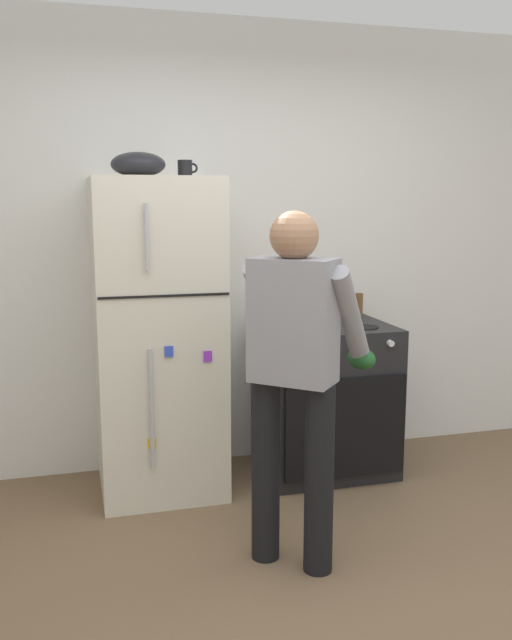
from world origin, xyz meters
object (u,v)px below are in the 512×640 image
(refrigerator, at_px, (158,337))
(red_pot, at_px, (304,317))
(stove_range, at_px, (325,398))
(coffee_mug, at_px, (185,169))
(mixing_bowl, at_px, (138,164))
(pepper_mill, at_px, (359,305))
(person_cook, at_px, (296,360))

(refrigerator, height_order, red_pot, refrigerator)
(refrigerator, bearing_deg, stove_range, -0.57)
(red_pot, bearing_deg, coffee_mug, 171.45)
(red_pot, xyz_separation_m, mixing_bowl, (-0.93, 0.05, 0.86))
(stove_range, xyz_separation_m, red_pot, (-0.16, -0.04, 0.52))
(refrigerator, height_order, mixing_bowl, mixing_bowl)
(red_pot, height_order, pepper_mill, pepper_mill)
(refrigerator, height_order, person_cook, refrigerator)
(person_cook, bearing_deg, stove_range, 61.86)
(red_pot, height_order, coffee_mug, coffee_mug)
(refrigerator, relative_size, red_pot, 5.18)
(person_cook, bearing_deg, pepper_mill, 55.32)
(refrigerator, distance_m, mixing_bowl, 0.95)
(person_cook, xyz_separation_m, pepper_mill, (0.83, 1.19, 0.03))
(refrigerator, bearing_deg, person_cook, -64.19)
(coffee_mug, xyz_separation_m, mixing_bowl, (-0.26, -0.05, 0.02))
(refrigerator, distance_m, person_cook, 1.11)
(coffee_mug, bearing_deg, stove_range, -4.18)
(mixing_bowl, bearing_deg, pepper_mill, 8.20)
(refrigerator, relative_size, person_cook, 1.10)
(refrigerator, relative_size, stove_range, 1.94)
(mixing_bowl, bearing_deg, red_pot, -3.09)
(stove_range, relative_size, red_pot, 2.67)
(mixing_bowl, bearing_deg, coffee_mug, 10.78)
(refrigerator, relative_size, mixing_bowl, 6.06)
(pepper_mill, xyz_separation_m, mixing_bowl, (-1.39, -0.20, 0.84))
(person_cook, distance_m, red_pot, 1.01)
(stove_range, relative_size, coffee_mug, 8.13)
(red_pot, bearing_deg, pepper_mill, 28.52)
(pepper_mill, distance_m, mixing_bowl, 1.64)
(pepper_mill, relative_size, mixing_bowl, 0.51)
(red_pot, distance_m, coffee_mug, 1.08)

